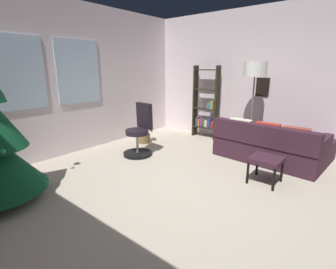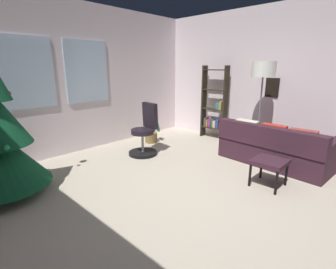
# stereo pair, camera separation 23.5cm
# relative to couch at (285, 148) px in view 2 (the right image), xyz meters

# --- Properties ---
(ground_plane) EXTENTS (5.59, 5.91, 0.10)m
(ground_plane) POSITION_rel_couch_xyz_m (-2.08, 0.36, -0.31)
(ground_plane) COLOR #B9AC98
(wall_back_with_windows) EXTENTS (5.59, 0.12, 2.89)m
(wall_back_with_windows) POSITION_rel_couch_xyz_m (-2.09, 3.36, 1.19)
(wall_back_with_windows) COLOR silver
(wall_back_with_windows) RESTS_ON ground_plane
(wall_right_with_frames) EXTENTS (0.12, 5.91, 2.89)m
(wall_right_with_frames) POSITION_rel_couch_xyz_m (0.77, 0.36, 1.18)
(wall_right_with_frames) COLOR silver
(wall_right_with_frames) RESTS_ON ground_plane
(couch) EXTENTS (1.73, 1.95, 0.76)m
(couch) POSITION_rel_couch_xyz_m (0.00, 0.00, 0.00)
(couch) COLOR #361D29
(couch) RESTS_ON ground_plane
(footstool) EXTENTS (0.44, 0.44, 0.40)m
(footstool) POSITION_rel_couch_xyz_m (-1.12, -0.16, 0.08)
(footstool) COLOR #361D29
(footstool) RESTS_ON ground_plane
(gift_box_red) EXTENTS (0.28, 0.31, 0.17)m
(gift_box_red) POSITION_rel_couch_xyz_m (-3.57, 2.66, -0.19)
(gift_box_red) COLOR red
(gift_box_red) RESTS_ON ground_plane
(gift_box_green) EXTENTS (0.29, 0.26, 0.15)m
(gift_box_green) POSITION_rel_couch_xyz_m (-3.36, 2.40, -0.19)
(gift_box_green) COLOR #1E722D
(gift_box_green) RESTS_ON ground_plane
(office_chair) EXTENTS (0.56, 0.56, 1.01)m
(office_chair) POSITION_rel_couch_xyz_m (-1.43, 2.18, 0.13)
(office_chair) COLOR black
(office_chair) RESTS_ON ground_plane
(bookshelf) EXTENTS (0.18, 0.64, 1.72)m
(bookshelf) POSITION_rel_couch_xyz_m (0.51, 1.85, 0.50)
(bookshelf) COLOR black
(bookshelf) RESTS_ON ground_plane
(floor_lamp) EXTENTS (0.43, 0.43, 1.78)m
(floor_lamp) POSITION_rel_couch_xyz_m (0.12, 0.59, 1.29)
(floor_lamp) COLOR slate
(floor_lamp) RESTS_ON ground_plane
(potted_plant) EXTENTS (0.42, 0.32, 0.68)m
(potted_plant) POSITION_rel_couch_xyz_m (-0.78, 2.67, -0.00)
(potted_plant) COLOR olive
(potted_plant) RESTS_ON ground_plane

